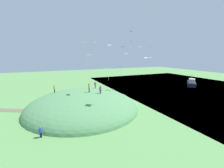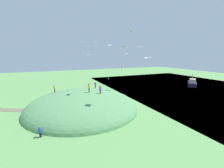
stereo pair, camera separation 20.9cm
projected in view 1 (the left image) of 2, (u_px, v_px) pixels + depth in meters
name	position (u px, v px, depth m)	size (l,w,h in m)	color
ground_plane	(128.00, 102.00, 35.49)	(160.00, 160.00, 0.00)	#649D54
lake_water	(204.00, 92.00, 46.18)	(48.97, 80.00, 0.40)	slate
grass_hill	(83.00, 108.00, 31.35)	(22.54, 22.73, 7.26)	#5C975E
dirt_path	(11.00, 110.00, 30.13)	(13.68, 1.71, 0.04)	#6E654A
boat_on_lake	(191.00, 83.00, 54.26)	(7.99, 7.37, 3.79)	#1F1B34
person_near_shore	(89.00, 87.00, 29.66)	(0.51, 0.51, 1.83)	#31382D
person_watching_kites	(100.00, 89.00, 29.46)	(0.53, 0.53, 1.62)	black
person_walking_path	(54.00, 88.00, 31.93)	(0.53, 0.53, 1.68)	black
person_on_hilltop	(40.00, 131.00, 20.10)	(0.48, 0.48, 1.57)	black
person_with_child	(95.00, 84.00, 34.49)	(0.62, 0.62, 1.62)	#2A3252
kite_0	(95.00, 43.00, 35.34)	(0.80, 0.67, 2.11)	white
kite_1	(132.00, 32.00, 31.58)	(1.05, 1.06, 1.41)	white
kite_2	(108.00, 69.00, 23.86)	(1.16, 1.07, 1.93)	white
kite_3	(109.00, 46.00, 40.30)	(1.40, 1.31, 2.28)	white
kite_4	(151.00, 58.00, 33.17)	(1.26, 1.23, 1.93)	silver
kite_5	(123.00, 47.00, 38.42)	(1.28, 1.36, 1.31)	white
kite_6	(150.00, 43.00, 33.65)	(0.70, 0.75, 2.12)	white
kite_7	(83.00, 43.00, 36.20)	(1.36, 1.44, 1.13)	white
kite_8	(126.00, 54.00, 41.46)	(0.86, 1.21, 2.30)	silver
kite_9	(140.00, 47.00, 37.66)	(1.10, 1.05, 1.63)	white
kite_10	(89.00, 55.00, 27.75)	(0.72, 1.00, 1.89)	white
kite_11	(146.00, 58.00, 39.93)	(1.03, 1.11, 1.75)	white
kite_12	(120.00, 67.00, 33.45)	(1.42, 1.35, 1.92)	white
kite_13	(130.00, 42.00, 37.95)	(0.68, 0.88, 2.10)	white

